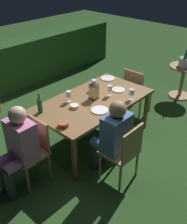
{
  "coord_description": "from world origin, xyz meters",
  "views": [
    {
      "loc": [
        -2.58,
        -2.37,
        2.63
      ],
      "look_at": [
        0.0,
        0.0,
        0.51
      ],
      "focal_mm": 42.55,
      "sensor_mm": 36.0,
      "label": 1
    }
  ],
  "objects_px": {
    "wine_glass_d": "(69,94)",
    "plate_b": "(100,110)",
    "chair_side_left_a": "(124,151)",
    "plate_a": "(108,78)",
    "person_in_blue": "(112,135)",
    "bowl_bread": "(74,106)",
    "wine_glass_c": "(94,83)",
    "green_bottle_on_table": "(40,105)",
    "lantern_centerpiece": "(94,89)",
    "wine_glass_b": "(110,89)",
    "side_table": "(183,76)",
    "wine_glass_a": "(132,92)",
    "chair_head_near": "(33,148)",
    "bowl_olives": "(63,124)",
    "dining_table": "(94,102)",
    "person_in_pink": "(18,146)",
    "chair_head_far": "(136,89)",
    "plate_c": "(118,90)",
    "ice_bucket": "(186,61)"
  },
  "relations": [
    {
      "from": "wine_glass_d",
      "to": "plate_b",
      "type": "height_order",
      "value": "wine_glass_d"
    },
    {
      "from": "wine_glass_b",
      "to": "side_table",
      "type": "height_order",
      "value": "wine_glass_b"
    },
    {
      "from": "chair_side_left_a",
      "to": "plate_a",
      "type": "xyz_separation_m",
      "value": [
        1.14,
        1.23,
        0.26
      ]
    },
    {
      "from": "plate_c",
      "to": "side_table",
      "type": "bearing_deg",
      "value": -7.36
    },
    {
      "from": "lantern_centerpiece",
      "to": "plate_b",
      "type": "relative_size",
      "value": 1.09
    },
    {
      "from": "chair_head_near",
      "to": "wine_glass_a",
      "type": "bearing_deg",
      "value": -15.06
    },
    {
      "from": "wine_glass_c",
      "to": "person_in_blue",
      "type": "bearing_deg",
      "value": -125.6
    },
    {
      "from": "person_in_blue",
      "to": "bowl_bread",
      "type": "bearing_deg",
      "value": 86.62
    },
    {
      "from": "person_in_blue",
      "to": "wine_glass_b",
      "type": "height_order",
      "value": "person_in_blue"
    },
    {
      "from": "green_bottle_on_table",
      "to": "bowl_olives",
      "type": "xyz_separation_m",
      "value": [
        -0.02,
        -0.49,
        -0.08
      ]
    },
    {
      "from": "chair_head_near",
      "to": "dining_table",
      "type": "bearing_deg",
      "value": 0.0
    },
    {
      "from": "person_in_blue",
      "to": "plate_a",
      "type": "height_order",
      "value": "person_in_blue"
    },
    {
      "from": "chair_head_far",
      "to": "plate_b",
      "type": "bearing_deg",
      "value": -167.95
    },
    {
      "from": "person_in_pink",
      "to": "wine_glass_a",
      "type": "distance_m",
      "value": 1.79
    },
    {
      "from": "green_bottle_on_table",
      "to": "ice_bucket",
      "type": "relative_size",
      "value": 0.84
    },
    {
      "from": "chair_head_far",
      "to": "wine_glass_c",
      "type": "height_order",
      "value": "wine_glass_c"
    },
    {
      "from": "wine_glass_a",
      "to": "bowl_olives",
      "type": "distance_m",
      "value": 1.19
    },
    {
      "from": "wine_glass_a",
      "to": "chair_head_near",
      "type": "bearing_deg",
      "value": 164.94
    },
    {
      "from": "chair_head_near",
      "to": "chair_side_left_a",
      "type": "xyz_separation_m",
      "value": [
        0.74,
        -0.89,
        0.0
      ]
    },
    {
      "from": "wine_glass_a",
      "to": "person_in_blue",
      "type": "bearing_deg",
      "value": -160.18
    },
    {
      "from": "dining_table",
      "to": "wine_glass_d",
      "type": "height_order",
      "value": "wine_glass_d"
    },
    {
      "from": "person_in_pink",
      "to": "bowl_olives",
      "type": "relative_size",
      "value": 8.35
    },
    {
      "from": "person_in_blue",
      "to": "chair_head_far",
      "type": "bearing_deg",
      "value": 24.16
    },
    {
      "from": "dining_table",
      "to": "wine_glass_d",
      "type": "xyz_separation_m",
      "value": [
        -0.29,
        0.23,
        0.17
      ]
    },
    {
      "from": "dining_table",
      "to": "plate_b",
      "type": "bearing_deg",
      "value": -122.65
    },
    {
      "from": "wine_glass_c",
      "to": "plate_a",
      "type": "distance_m",
      "value": 0.5
    },
    {
      "from": "green_bottle_on_table",
      "to": "bowl_olives",
      "type": "height_order",
      "value": "green_bottle_on_table"
    },
    {
      "from": "chair_head_far",
      "to": "green_bottle_on_table",
      "type": "distance_m",
      "value": 1.97
    },
    {
      "from": "plate_a",
      "to": "bowl_olives",
      "type": "relative_size",
      "value": 1.77
    },
    {
      "from": "person_in_blue",
      "to": "wine_glass_b",
      "type": "distance_m",
      "value": 0.93
    },
    {
      "from": "chair_head_far",
      "to": "lantern_centerpiece",
      "type": "height_order",
      "value": "lantern_centerpiece"
    },
    {
      "from": "person_in_blue",
      "to": "wine_glass_d",
      "type": "height_order",
      "value": "person_in_blue"
    },
    {
      "from": "bowl_olives",
      "to": "side_table",
      "type": "relative_size",
      "value": 0.2
    },
    {
      "from": "wine_glass_d",
      "to": "plate_b",
      "type": "distance_m",
      "value": 0.53
    },
    {
      "from": "wine_glass_a",
      "to": "plate_b",
      "type": "height_order",
      "value": "wine_glass_a"
    },
    {
      "from": "green_bottle_on_table",
      "to": "plate_b",
      "type": "xyz_separation_m",
      "value": [
        0.59,
        -0.57,
        -0.1
      ]
    },
    {
      "from": "bowl_bread",
      "to": "ice_bucket",
      "type": "xyz_separation_m",
      "value": [
        2.72,
        -0.36,
        0.02
      ]
    },
    {
      "from": "wine_glass_c",
      "to": "wine_glass_d",
      "type": "relative_size",
      "value": 1.0
    },
    {
      "from": "wine_glass_c",
      "to": "plate_c",
      "type": "bearing_deg",
      "value": -51.25
    },
    {
      "from": "person_in_pink",
      "to": "side_table",
      "type": "height_order",
      "value": "person_in_pink"
    },
    {
      "from": "plate_c",
      "to": "ice_bucket",
      "type": "distance_m",
      "value": 1.87
    },
    {
      "from": "person_in_blue",
      "to": "bowl_bread",
      "type": "xyz_separation_m",
      "value": [
        0.04,
        0.73,
        0.12
      ]
    },
    {
      "from": "chair_head_near",
      "to": "lantern_centerpiece",
      "type": "height_order",
      "value": "lantern_centerpiece"
    },
    {
      "from": "plate_a",
      "to": "ice_bucket",
      "type": "height_order",
      "value": "ice_bucket"
    },
    {
      "from": "chair_head_near",
      "to": "plate_a",
      "type": "relative_size",
      "value": 3.57
    },
    {
      "from": "person_in_blue",
      "to": "wine_glass_a",
      "type": "height_order",
      "value": "person_in_blue"
    },
    {
      "from": "green_bottle_on_table",
      "to": "ice_bucket",
      "type": "bearing_deg",
      "value": -11.01
    },
    {
      "from": "wine_glass_b",
      "to": "wine_glass_c",
      "type": "xyz_separation_m",
      "value": [
        -0.01,
        0.32,
        0.0
      ]
    },
    {
      "from": "side_table",
      "to": "chair_head_near",
      "type": "bearing_deg",
      "value": 174.78
    },
    {
      "from": "lantern_centerpiece",
      "to": "green_bottle_on_table",
      "type": "relative_size",
      "value": 0.91
    }
  ]
}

